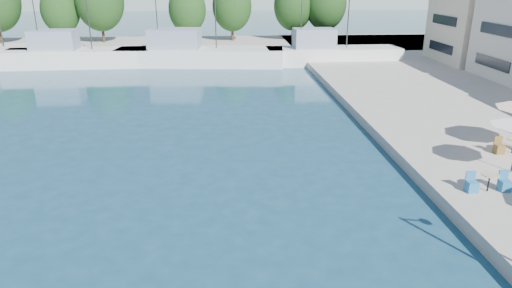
{
  "coord_description": "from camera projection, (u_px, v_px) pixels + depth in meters",
  "views": [
    {
      "loc": [
        -2.59,
        5.02,
        8.84
      ],
      "look_at": [
        -1.13,
        26.0,
        1.15
      ],
      "focal_mm": 32.0,
      "sensor_mm": 36.0,
      "label": 1
    }
  ],
  "objects": [
    {
      "name": "quay_far",
      "position": [
        183.0,
        46.0,
        60.65
      ],
      "size": [
        90.0,
        16.0,
        0.6
      ],
      "primitive_type": "cube",
      "color": "#ABA79B",
      "rests_on": "ground"
    },
    {
      "name": "building_06",
      "position": [
        487.0,
        13.0,
        45.96
      ],
      "size": [
        9.0,
        8.8,
        10.2
      ],
      "color": "beige",
      "rests_on": "quay_right"
    },
    {
      "name": "trawler_02",
      "position": [
        75.0,
        56.0,
        47.72
      ],
      "size": [
        14.98,
        4.4,
        10.2
      ],
      "rotation": [
        0.0,
        0.0,
        0.04
      ],
      "color": "white",
      "rests_on": "ground"
    },
    {
      "name": "trawler_03",
      "position": [
        196.0,
        55.0,
        48.58
      ],
      "size": [
        17.87,
        6.25,
        10.2
      ],
      "rotation": [
        0.0,
        0.0,
        -0.1
      ],
      "color": "white",
      "rests_on": "ground"
    },
    {
      "name": "trawler_04",
      "position": [
        329.0,
        54.0,
        48.97
      ],
      "size": [
        14.31,
        3.97,
        10.2
      ],
      "rotation": [
        0.0,
        0.0,
        0.02
      ],
      "color": "white",
      "rests_on": "ground"
    },
    {
      "name": "tree_03",
      "position": [
        60.0,
        10.0,
        59.8
      ],
      "size": [
        4.94,
        4.94,
        7.31
      ],
      "color": "#3F2B19",
      "rests_on": "quay_far"
    },
    {
      "name": "tree_04",
      "position": [
        100.0,
        1.0,
        59.81
      ],
      "size": [
        6.27,
        6.27,
        9.29
      ],
      "color": "#3F2B19",
      "rests_on": "quay_far"
    },
    {
      "name": "tree_05",
      "position": [
        187.0,
        10.0,
        60.56
      ],
      "size": [
        4.96,
        4.96,
        7.34
      ],
      "color": "#3F2B19",
      "rests_on": "quay_far"
    },
    {
      "name": "tree_06",
      "position": [
        232.0,
        6.0,
        61.84
      ],
      "size": [
        5.32,
        5.32,
        7.88
      ],
      "color": "#3F2B19",
      "rests_on": "quay_far"
    },
    {
      "name": "tree_07",
      "position": [
        293.0,
        6.0,
        62.61
      ],
      "size": [
        5.4,
        5.4,
        7.99
      ],
      "color": "#3F2B19",
      "rests_on": "quay_far"
    },
    {
      "name": "tree_08",
      "position": [
        326.0,
        4.0,
        62.37
      ],
      "size": [
        5.7,
        5.7,
        8.43
      ],
      "color": "#3F2B19",
      "rests_on": "quay_far"
    },
    {
      "name": "cafe_table_02",
      "position": [
        488.0,
        185.0,
        18.6
      ],
      "size": [
        1.82,
        0.7,
        0.76
      ],
      "color": "black",
      "rests_on": "quay_right"
    }
  ]
}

